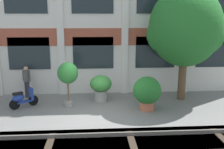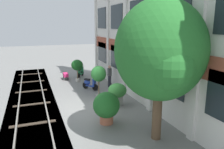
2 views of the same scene
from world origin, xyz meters
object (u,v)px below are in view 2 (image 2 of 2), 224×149
object	(u,v)px
scooter_near_curb	(89,84)
scooter_second_parked	(80,72)
potted_plant_low_pan	(77,66)
broadleaf_tree	(160,53)
potted_plant_square_trough	(66,76)
potted_plant_tall_urn	(99,75)
resident_by_doorway	(110,75)
potted_plant_fluted_column	(117,92)
potted_plant_ribbed_drum	(106,106)

from	to	relation	value
scooter_near_curb	scooter_second_parked	xyz separation A→B (m)	(-4.05, 0.23, 0.00)
potted_plant_low_pan	scooter_second_parked	bearing A→B (deg)	158.73
broadleaf_tree	potted_plant_square_trough	xyz separation A→B (m)	(-11.47, -1.92, -3.33)
potted_plant_square_trough	potted_plant_tall_urn	bearing A→B (deg)	11.66
potted_plant_low_pan	scooter_near_curb	world-z (taller)	potted_plant_low_pan
potted_plant_tall_urn	resident_by_doorway	xyz separation A→B (m)	(-2.29, 1.56, -0.66)
broadleaf_tree	potted_plant_low_pan	bearing A→B (deg)	-173.91
potted_plant_fluted_column	resident_by_doorway	size ratio (longest dim) A/B	0.80
potted_plant_low_pan	scooter_near_curb	distance (m)	2.78
potted_plant_fluted_column	potted_plant_low_pan	size ratio (longest dim) A/B	0.72
potted_plant_fluted_column	potted_plant_ribbed_drum	distance (m)	2.47
potted_plant_fluted_column	resident_by_doorway	xyz separation A→B (m)	(-3.82, 0.90, 0.10)
potted_plant_low_pan	scooter_near_curb	size ratio (longest dim) A/B	1.57
broadleaf_tree	scooter_second_parked	bearing A→B (deg)	-177.33
potted_plant_square_trough	potted_plant_ribbed_drum	distance (m)	9.42
potted_plant_square_trough	potted_plant_low_pan	world-z (taller)	potted_plant_low_pan
potted_plant_low_pan	potted_plant_square_trough	bearing A→B (deg)	-142.90
broadleaf_tree	potted_plant_low_pan	world-z (taller)	broadleaf_tree
potted_plant_tall_urn	potted_plant_ribbed_drum	bearing A→B (deg)	-11.55
potted_plant_tall_urn	scooter_second_parked	distance (m)	6.27
potted_plant_tall_urn	resident_by_doorway	distance (m)	2.84
potted_plant_square_trough	broadleaf_tree	bearing A→B (deg)	9.51
potted_plant_ribbed_drum	resident_by_doorway	distance (m)	6.30
potted_plant_tall_urn	potted_plant_low_pan	distance (m)	4.76
broadleaf_tree	potted_plant_ribbed_drum	bearing A→B (deg)	-145.08
potted_plant_low_pan	scooter_second_parked	distance (m)	1.78
potted_plant_square_trough	potted_plant_fluted_column	bearing A→B (deg)	14.13
broadleaf_tree	potted_plant_square_trough	distance (m)	12.10
potted_plant_ribbed_drum	potted_plant_fluted_column	bearing A→B (deg)	145.94
potted_plant_square_trough	scooter_near_curb	xyz separation A→B (m)	(3.69, 1.14, 0.19)
potted_plant_tall_urn	scooter_second_parked	size ratio (longest dim) A/B	1.74
potted_plant_tall_urn	potted_plant_ribbed_drum	xyz separation A→B (m)	(3.58, -0.73, -0.68)
potted_plant_ribbed_drum	potted_plant_low_pan	world-z (taller)	potted_plant_low_pan
potted_plant_tall_urn	scooter_second_parked	world-z (taller)	potted_plant_tall_urn
broadleaf_tree	potted_plant_square_trough	world-z (taller)	broadleaf_tree
resident_by_doorway	scooter_near_curb	bearing A→B (deg)	37.86
potted_plant_tall_urn	scooter_near_curb	bearing A→B (deg)	-178.38
potted_plant_ribbed_drum	resident_by_doorway	size ratio (longest dim) A/B	0.94
potted_plant_square_trough	scooter_second_parked	distance (m)	1.43
potted_plant_ribbed_drum	potted_plant_tall_urn	bearing A→B (deg)	168.45
potted_plant_low_pan	potted_plant_ribbed_drum	bearing A→B (deg)	-2.37
broadleaf_tree	scooter_second_parked	distance (m)	12.25
broadleaf_tree	potted_plant_low_pan	distance (m)	10.69
potted_plant_tall_urn	potted_plant_square_trough	xyz separation A→B (m)	(-5.81, -1.20, -1.30)
potted_plant_low_pan	resident_by_doorway	bearing A→B (deg)	38.43
potted_plant_fluted_column	resident_by_doorway	distance (m)	3.93
scooter_near_curb	scooter_second_parked	size ratio (longest dim) A/B	0.96
potted_plant_square_trough	potted_plant_ribbed_drum	bearing A→B (deg)	2.85
potted_plant_ribbed_drum	scooter_second_parked	bearing A→B (deg)	174.71
potted_plant_square_trough	resident_by_doorway	size ratio (longest dim) A/B	0.57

